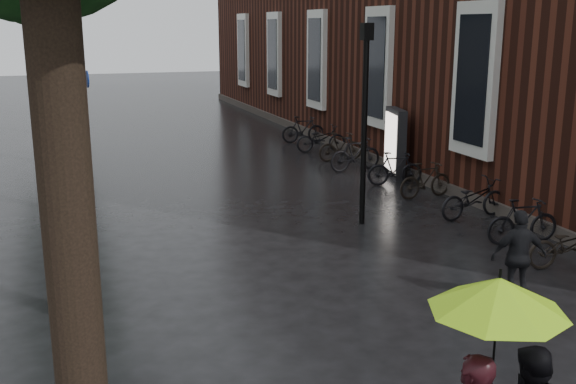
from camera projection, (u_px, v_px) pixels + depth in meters
name	position (u px, v px, depth m)	size (l,w,h in m)	color
lime_umbrella	(499.00, 295.00, 5.57)	(1.18, 1.18, 1.73)	black
pedestrian_walking	(519.00, 256.00, 10.50)	(0.88, 0.37, 1.50)	black
parked_bicycles	(390.00, 167.00, 18.52)	(2.12, 14.69, 1.04)	black
ad_lightbox	(395.00, 143.00, 19.17)	(0.30, 1.30, 1.97)	black
lamp_post	(365.00, 105.00, 14.21)	(0.22, 0.22, 4.30)	black
cycle_sign	(87.00, 102.00, 20.88)	(0.15, 0.53, 2.90)	#262628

